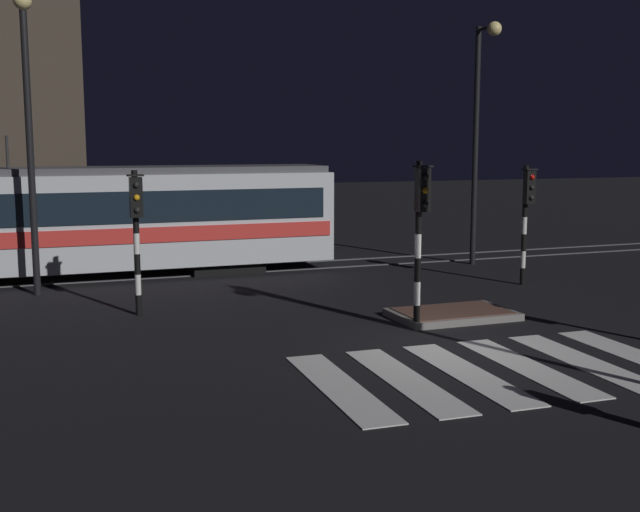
% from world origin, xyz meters
% --- Properties ---
extents(ground_plane, '(120.00, 120.00, 0.00)m').
position_xyz_m(ground_plane, '(0.00, 0.00, 0.00)').
color(ground_plane, black).
extents(rail_near, '(80.00, 0.12, 0.03)m').
position_xyz_m(rail_near, '(0.00, 9.89, 0.01)').
color(rail_near, '#59595E').
rests_on(rail_near, ground).
extents(rail_far, '(80.00, 0.12, 0.03)m').
position_xyz_m(rail_far, '(0.00, 11.33, 0.01)').
color(rail_far, '#59595E').
rests_on(rail_far, ground).
extents(crosswalk_zebra, '(6.72, 4.07, 0.02)m').
position_xyz_m(crosswalk_zebra, '(0.00, -1.70, 0.01)').
color(crosswalk_zebra, silver).
rests_on(crosswalk_zebra, ground).
extents(traffic_island, '(2.72, 1.68, 0.18)m').
position_xyz_m(traffic_island, '(1.36, 2.24, 0.09)').
color(traffic_island, slate).
rests_on(traffic_island, ground).
extents(traffic_light_corner_far_right, '(0.36, 0.42, 3.34)m').
position_xyz_m(traffic_light_corner_far_right, '(5.34, 5.18, 2.20)').
color(traffic_light_corner_far_right, black).
rests_on(traffic_light_corner_far_right, ground).
extents(traffic_light_median_centre, '(0.36, 0.42, 3.58)m').
position_xyz_m(traffic_light_median_centre, '(0.12, 1.51, 2.36)').
color(traffic_light_median_centre, black).
rests_on(traffic_light_median_centre, ground).
extents(traffic_light_corner_far_left, '(0.36, 0.42, 3.34)m').
position_xyz_m(traffic_light_corner_far_left, '(-5.29, 4.93, 2.20)').
color(traffic_light_corner_far_left, black).
rests_on(traffic_light_corner_far_left, ground).
extents(street_lamp_trackside_right, '(0.44, 1.21, 7.61)m').
position_xyz_m(street_lamp_trackside_right, '(6.01, 8.81, 4.79)').
color(street_lamp_trackside_right, black).
rests_on(street_lamp_trackside_right, ground).
extents(street_lamp_trackside_left, '(0.44, 1.21, 7.52)m').
position_xyz_m(street_lamp_trackside_left, '(-7.45, 8.17, 4.74)').
color(street_lamp_trackside_left, black).
rests_on(street_lamp_trackside_left, ground).
extents(tram, '(14.47, 2.58, 4.15)m').
position_xyz_m(tram, '(-5.90, 10.60, 1.74)').
color(tram, silver).
rests_on(tram, ground).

